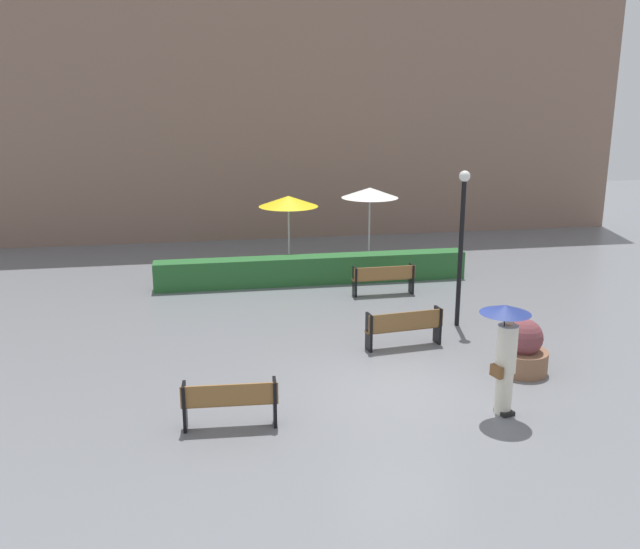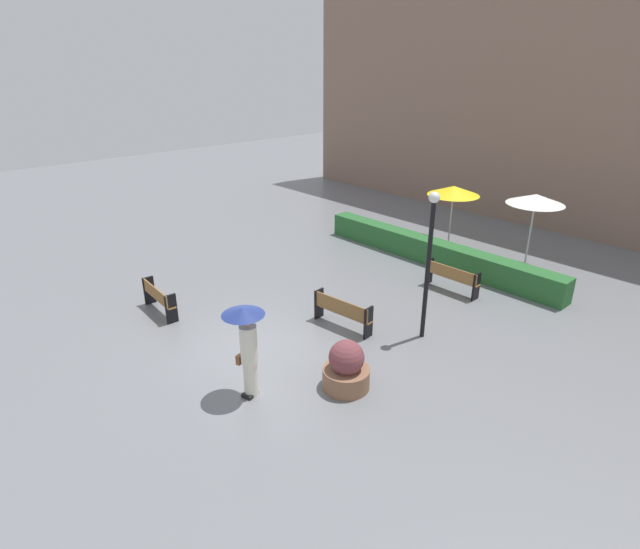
{
  "view_description": "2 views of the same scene",
  "coord_description": "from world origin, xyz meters",
  "px_view_note": "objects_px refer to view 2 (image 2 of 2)",
  "views": [
    {
      "loc": [
        -3.93,
        -12.49,
        5.95
      ],
      "look_at": [
        -0.88,
        4.45,
        1.34
      ],
      "focal_mm": 38.87,
      "sensor_mm": 36.0,
      "label": 1
    },
    {
      "loc": [
        9.67,
        -6.5,
        6.99
      ],
      "look_at": [
        -0.91,
        3.17,
        0.88
      ],
      "focal_mm": 28.43,
      "sensor_mm": 36.0,
      "label": 2
    }
  ],
  "objects_px": {
    "bench_back_row": "(451,276)",
    "pedestrian_with_umbrella": "(247,341)",
    "planter_pot": "(346,368)",
    "patio_umbrella_white": "(536,199)",
    "lamp_post": "(429,252)",
    "bench_mid_center": "(342,311)",
    "patio_umbrella_yellow": "(454,191)",
    "bench_near_left": "(158,297)"
  },
  "relations": [
    {
      "from": "bench_mid_center",
      "to": "planter_pot",
      "type": "relative_size",
      "value": 1.58
    },
    {
      "from": "bench_near_left",
      "to": "bench_back_row",
      "type": "relative_size",
      "value": 0.93
    },
    {
      "from": "bench_mid_center",
      "to": "planter_pot",
      "type": "xyz_separation_m",
      "value": [
        2.07,
        -1.91,
        -0.02
      ]
    },
    {
      "from": "bench_back_row",
      "to": "planter_pot",
      "type": "bearing_deg",
      "value": -77.31
    },
    {
      "from": "patio_umbrella_white",
      "to": "bench_mid_center",
      "type": "bearing_deg",
      "value": -98.32
    },
    {
      "from": "pedestrian_with_umbrella",
      "to": "planter_pot",
      "type": "bearing_deg",
      "value": 54.17
    },
    {
      "from": "pedestrian_with_umbrella",
      "to": "patio_umbrella_white",
      "type": "bearing_deg",
      "value": 87.97
    },
    {
      "from": "bench_mid_center",
      "to": "bench_back_row",
      "type": "relative_size",
      "value": 1.01
    },
    {
      "from": "bench_near_left",
      "to": "bench_mid_center",
      "type": "relative_size",
      "value": 0.92
    },
    {
      "from": "pedestrian_with_umbrella",
      "to": "lamp_post",
      "type": "distance_m",
      "value": 5.2
    },
    {
      "from": "bench_mid_center",
      "to": "lamp_post",
      "type": "distance_m",
      "value": 2.95
    },
    {
      "from": "bench_back_row",
      "to": "patio_umbrella_yellow",
      "type": "relative_size",
      "value": 0.74
    },
    {
      "from": "bench_back_row",
      "to": "patio_umbrella_yellow",
      "type": "height_order",
      "value": "patio_umbrella_yellow"
    },
    {
      "from": "lamp_post",
      "to": "patio_umbrella_yellow",
      "type": "bearing_deg",
      "value": 119.07
    },
    {
      "from": "bench_back_row",
      "to": "pedestrian_with_umbrella",
      "type": "height_order",
      "value": "pedestrian_with_umbrella"
    },
    {
      "from": "pedestrian_with_umbrella",
      "to": "bench_back_row",
      "type": "bearing_deg",
      "value": 90.83
    },
    {
      "from": "pedestrian_with_umbrella",
      "to": "patio_umbrella_white",
      "type": "xyz_separation_m",
      "value": [
        0.42,
        11.97,
        1.11
      ]
    },
    {
      "from": "bench_mid_center",
      "to": "planter_pot",
      "type": "height_order",
      "value": "planter_pot"
    },
    {
      "from": "bench_near_left",
      "to": "planter_pot",
      "type": "distance_m",
      "value": 6.53
    },
    {
      "from": "patio_umbrella_white",
      "to": "patio_umbrella_yellow",
      "type": "bearing_deg",
      "value": -168.21
    },
    {
      "from": "pedestrian_with_umbrella",
      "to": "planter_pot",
      "type": "distance_m",
      "value": 2.36
    },
    {
      "from": "bench_back_row",
      "to": "planter_pot",
      "type": "distance_m",
      "value": 6.38
    },
    {
      "from": "bench_back_row",
      "to": "pedestrian_with_umbrella",
      "type": "distance_m",
      "value": 8.05
    },
    {
      "from": "bench_near_left",
      "to": "patio_umbrella_yellow",
      "type": "relative_size",
      "value": 0.69
    },
    {
      "from": "bench_near_left",
      "to": "bench_mid_center",
      "type": "height_order",
      "value": "bench_mid_center"
    },
    {
      "from": "bench_near_left",
      "to": "patio_umbrella_white",
      "type": "height_order",
      "value": "patio_umbrella_white"
    },
    {
      "from": "bench_near_left",
      "to": "patio_umbrella_white",
      "type": "xyz_separation_m",
      "value": [
        5.51,
        11.65,
        1.96
      ]
    },
    {
      "from": "lamp_post",
      "to": "patio_umbrella_white",
      "type": "bearing_deg",
      "value": 95.02
    },
    {
      "from": "planter_pot",
      "to": "patio_umbrella_white",
      "type": "xyz_separation_m",
      "value": [
        -0.86,
        10.19,
        1.98
      ]
    },
    {
      "from": "bench_mid_center",
      "to": "pedestrian_with_umbrella",
      "type": "xyz_separation_m",
      "value": [
        0.79,
        -3.69,
        0.84
      ]
    },
    {
      "from": "bench_near_left",
      "to": "patio_umbrella_yellow",
      "type": "distance_m",
      "value": 11.48
    },
    {
      "from": "pedestrian_with_umbrella",
      "to": "patio_umbrella_yellow",
      "type": "xyz_separation_m",
      "value": [
        -2.51,
        11.35,
        0.99
      ]
    },
    {
      "from": "pedestrian_with_umbrella",
      "to": "patio_umbrella_yellow",
      "type": "bearing_deg",
      "value": 102.46
    },
    {
      "from": "bench_near_left",
      "to": "patio_umbrella_yellow",
      "type": "xyz_separation_m",
      "value": [
        2.58,
        11.04,
        1.84
      ]
    },
    {
      "from": "bench_near_left",
      "to": "pedestrian_with_umbrella",
      "type": "bearing_deg",
      "value": -3.56
    },
    {
      "from": "planter_pot",
      "to": "bench_back_row",
      "type": "bearing_deg",
      "value": 102.69
    },
    {
      "from": "bench_back_row",
      "to": "pedestrian_with_umbrella",
      "type": "bearing_deg",
      "value": -89.17
    },
    {
      "from": "bench_back_row",
      "to": "lamp_post",
      "type": "distance_m",
      "value": 3.76
    },
    {
      "from": "lamp_post",
      "to": "patio_umbrella_yellow",
      "type": "relative_size",
      "value": 1.58
    },
    {
      "from": "pedestrian_with_umbrella",
      "to": "lamp_post",
      "type": "bearing_deg",
      "value": 78.24
    },
    {
      "from": "bench_mid_center",
      "to": "patio_umbrella_yellow",
      "type": "relative_size",
      "value": 0.75
    },
    {
      "from": "bench_mid_center",
      "to": "patio_umbrella_white",
      "type": "bearing_deg",
      "value": 81.68
    }
  ]
}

